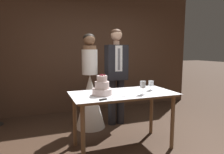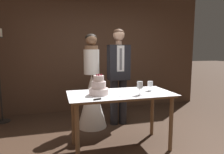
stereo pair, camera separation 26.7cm
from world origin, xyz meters
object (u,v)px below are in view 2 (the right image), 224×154
at_px(tiered_cake, 99,88).
at_px(wine_glass_near, 150,84).
at_px(cake_knife, 103,99).
at_px(bride, 92,94).
at_px(wine_glass_middle, 140,86).
at_px(groom, 119,72).
at_px(cake_table, 121,100).

relative_size(tiered_cake, wine_glass_near, 1.95).
relative_size(cake_knife, wine_glass_near, 2.78).
bearing_deg(tiered_cake, cake_knife, -91.00).
distance_m(tiered_cake, bride, 0.98).
height_order(wine_glass_middle, groom, groom).
distance_m(wine_glass_near, wine_glass_middle, 0.34).
xyz_separation_m(tiered_cake, bride, (0.07, 0.94, -0.29)).
height_order(cake_table, bride, bride).
bearing_deg(groom, wine_glass_near, -76.47).
height_order(cake_table, wine_glass_middle, wine_glass_middle).
height_order(wine_glass_near, groom, groom).
bearing_deg(bride, groom, -0.05).
bearing_deg(wine_glass_middle, cake_table, 136.57).
bearing_deg(bride, cake_table, -74.37).
distance_m(cake_table, groom, 0.99).
bearing_deg(tiered_cake, wine_glass_near, 3.35).
relative_size(tiered_cake, groom, 0.16).
bearing_deg(cake_knife, wine_glass_near, 4.34).
relative_size(cake_table, tiered_cake, 5.19).
relative_size(tiered_cake, wine_glass_middle, 1.52).
height_order(cake_knife, wine_glass_middle, wine_glass_middle).
bearing_deg(cake_table, cake_knife, -139.03).
bearing_deg(groom, tiered_cake, -121.70).
distance_m(cake_table, wine_glass_near, 0.51).
bearing_deg(cake_knife, wine_glass_middle, -7.46).
bearing_deg(cake_table, bride, 105.63).
height_order(tiered_cake, wine_glass_near, tiered_cake).
height_order(tiered_cake, bride, bride).
xyz_separation_m(cake_table, groom, (0.26, 0.91, 0.30)).
bearing_deg(cake_table, groom, 74.36).
relative_size(cake_knife, wine_glass_middle, 2.17).
bearing_deg(wine_glass_near, cake_table, -177.08).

